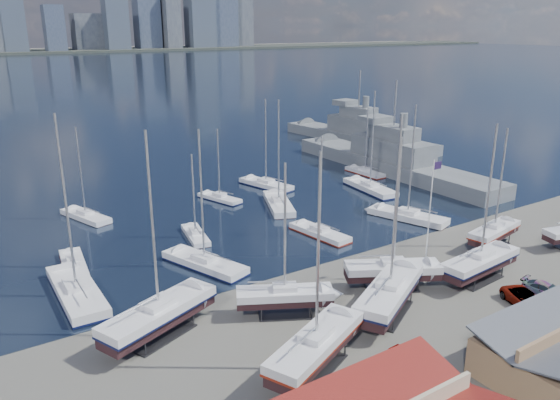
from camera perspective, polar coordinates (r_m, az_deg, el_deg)
ground at (r=56.97m, az=13.00°, el=-9.36°), size 1400.00×1400.00×0.00m
sailboat_cradle_0 at (r=48.42m, az=-12.52°, el=-11.54°), size 11.58×7.08×17.97m
sailboat_cradle_1 at (r=43.38m, az=3.79°, el=-14.90°), size 11.12×7.18×17.38m
sailboat_cradle_2 at (r=50.58m, az=0.50°, el=-9.96°), size 8.94×6.29×14.50m
sailboat_cradle_3 at (r=51.73m, az=11.41°, el=-9.43°), size 11.77×8.39×18.57m
sailboat_cradle_4 at (r=56.57m, az=11.69°, el=-7.15°), size 9.64×7.00×15.63m
sailboat_cradle_5 at (r=60.77m, az=20.20°, el=-6.09°), size 10.50×3.75×16.58m
sailboat_cradle_6 at (r=70.45m, az=21.50°, el=-3.06°), size 9.18×4.04×14.48m
sailboat_moored_0 at (r=58.07m, az=-20.44°, el=-9.19°), size 3.84×12.78×19.00m
sailboat_moored_1 at (r=64.78m, az=-20.74°, el=-6.39°), size 3.31×8.53×12.42m
sailboat_moored_2 at (r=80.04m, az=-19.63°, el=-1.68°), size 5.10×9.27×13.49m
sailboat_moored_3 at (r=61.32m, az=-7.88°, el=-6.71°), size 6.39×11.23×16.19m
sailboat_moored_4 at (r=69.63m, az=-8.81°, el=-3.69°), size 3.55×7.76×11.32m
sailboat_moored_5 at (r=83.92m, az=-6.32°, el=0.14°), size 4.35×8.05×11.59m
sailboat_moored_6 at (r=69.69m, az=4.16°, el=-3.52°), size 3.70×9.26×13.47m
sailboat_moored_7 at (r=80.36m, az=-0.14°, el=-0.54°), size 7.14×11.26×16.51m
sailboat_moored_8 at (r=90.41m, az=-1.47°, el=1.54°), size 5.23×10.54×15.19m
sailboat_moored_9 at (r=77.22m, az=13.19°, el=-1.79°), size 6.38×11.36×16.54m
sailboat_moored_10 at (r=89.49m, az=9.38°, el=1.13°), size 4.40×11.50×16.76m
sailboat_moored_11 at (r=99.52m, az=8.86°, el=2.84°), size 2.59×8.39×12.44m
naval_ship_east at (r=101.82m, az=11.54°, el=3.82°), size 7.46×46.05×18.14m
naval_ship_west at (r=126.53m, az=8.07°, el=6.69°), size 11.56×41.51×17.69m
car_a at (r=45.14m, az=13.84°, el=-16.11°), size 2.08×4.52×1.50m
car_b at (r=45.00m, az=13.25°, el=-16.18°), size 4.82×3.04×1.50m
car_c at (r=57.38m, az=24.39°, el=-9.52°), size 4.35×6.08×1.54m
car_d at (r=60.36m, az=26.15°, el=-8.49°), size 2.71×5.10×1.41m
flagpole at (r=57.27m, az=15.44°, el=-1.22°), size 1.14×0.12×12.98m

